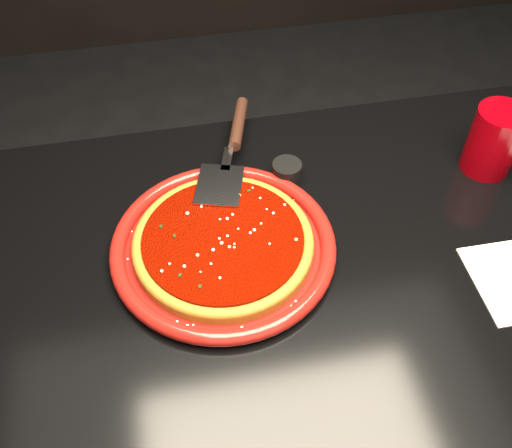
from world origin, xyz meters
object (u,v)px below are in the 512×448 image
(table, at_px, (315,376))
(cup, at_px, (494,140))
(plate, at_px, (223,246))
(pizza_server, at_px, (231,150))
(ramekin, at_px, (287,173))

(table, xyz_separation_m, cup, (0.34, 0.17, 0.44))
(plate, xyz_separation_m, pizza_server, (0.05, 0.19, 0.03))
(cup, height_order, ramekin, cup)
(table, distance_m, plate, 0.43)
(table, distance_m, pizza_server, 0.51)
(pizza_server, distance_m, ramekin, 0.11)
(pizza_server, bearing_deg, cup, 6.08)
(pizza_server, xyz_separation_m, ramekin, (0.09, -0.05, -0.03))
(table, bearing_deg, ramekin, 97.61)
(pizza_server, bearing_deg, table, -48.57)
(ramekin, bearing_deg, cup, -5.44)
(cup, distance_m, ramekin, 0.38)
(pizza_server, relative_size, ramekin, 6.20)
(pizza_server, relative_size, cup, 2.60)
(ramekin, bearing_deg, plate, -134.79)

